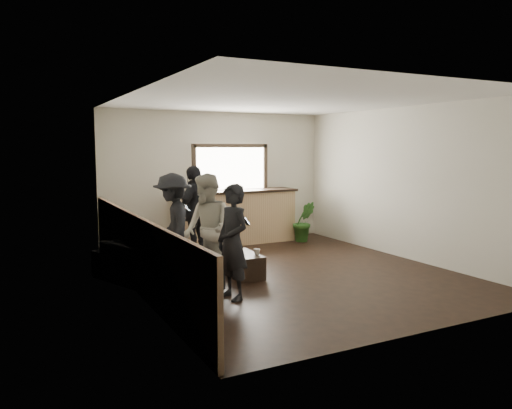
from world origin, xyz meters
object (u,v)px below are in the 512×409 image
cup_b (257,252)px  person_a (233,242)px  person_b (207,230)px  cup_a (231,249)px  sofa (155,264)px  person_d (195,211)px  potted_plant (304,221)px  coffee_table (243,265)px  person_c (173,224)px  bar_counter (236,214)px

cup_b → person_a: bearing=-133.7°
person_a → person_b: person_b is taller
cup_a → sofa: bearing=-179.3°
person_b → person_d: person_d is taller
sofa → person_a: (0.75, -1.19, 0.47)m
sofa → potted_plant: size_ratio=2.44×
potted_plant → person_a: 4.40m
coffee_table → person_c: bearing=145.9°
person_c → potted_plant: bearing=125.3°
cup_a → person_d: size_ratio=0.08×
sofa → cup_a: size_ratio=16.59×
cup_b → person_b: person_b is taller
cup_b → person_a: person_a is taller
person_a → cup_a: bearing=146.8°
coffee_table → person_d: size_ratio=0.48×
potted_plant → person_d: bearing=-172.2°
coffee_table → bar_counter: bearing=67.4°
potted_plant → coffee_table: bearing=-140.3°
coffee_table → potted_plant: 3.24m
cup_b → person_d: (-0.32, 1.89, 0.45)m
bar_counter → person_a: bar_counter is taller
cup_b → person_b: size_ratio=0.06×
cup_b → person_c: (-1.09, 0.83, 0.41)m
person_d → person_b: bearing=39.1°
bar_counter → cup_b: (-0.91, -2.74, -0.23)m
coffee_table → person_a: bearing=-121.9°
bar_counter → cup_a: 2.67m
bar_counter → person_a: bearing=-115.5°
bar_counter → potted_plant: size_ratio=3.06×
person_d → person_a: bearing=44.5°
coffee_table → cup_b: cup_b is taller
cup_a → person_a: size_ratio=0.08×
cup_a → person_d: person_d is taller
person_c → person_a: bearing=22.8°
bar_counter → person_b: bearing=-122.3°
bar_counter → person_d: (-1.23, -0.85, 0.22)m
cup_a → person_d: (-0.03, 1.52, 0.44)m
coffee_table → potted_plant: potted_plant is taller
cup_a → person_a: 1.35m
potted_plant → person_b: bearing=-144.3°
bar_counter → person_d: bearing=-145.2°
bar_counter → coffee_table: size_ratio=3.28×
person_b → person_c: person_b is taller
potted_plant → person_c: 3.73m
potted_plant → person_c: (-3.42, -1.43, 0.38)m
bar_counter → person_b: bar_counter is taller
sofa → person_b: 0.95m
sofa → person_b: bearing=-140.4°
cup_b → person_b: 0.95m
potted_plant → person_b: size_ratio=0.53×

